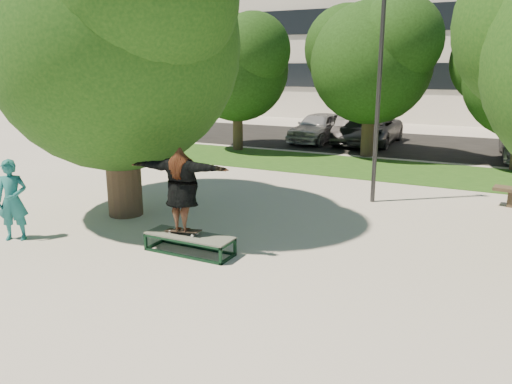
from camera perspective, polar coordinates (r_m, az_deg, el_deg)
The scene contains 14 objects.
ground at distance 9.87m, azimuth 0.28°, elevation -7.25°, with size 120.00×120.00×0.00m, color #A49F97.
grass_strip at distance 18.35m, azimuth 16.54°, elevation 2.29°, with size 30.00×4.00×0.02m, color #183F12.
asphalt_strip at distance 24.83m, azimuth 17.06°, elevation 5.23°, with size 40.00×8.00×0.01m, color black.
tree_left at distance 12.56m, azimuth -15.94°, elevation 17.39°, with size 6.96×5.95×7.12m.
bg_tree_left at distance 22.04m, azimuth -2.23°, elevation 14.51°, with size 5.28×4.51×5.77m.
bg_tree_mid at distance 20.95m, azimuth 12.92°, elevation 14.97°, with size 5.76×4.92×6.24m.
lamppost at distance 13.59m, azimuth 13.89°, elevation 11.87°, with size 0.25×0.15×6.11m.
office_building at distance 40.89m, azimuth 19.19°, elevation 19.63°, with size 30.00×14.12×16.00m.
grind_box at distance 10.02m, azimuth -7.60°, elevation -5.88°, with size 1.80×0.60×0.38m.
skater_rig at distance 9.78m, azimuth -8.50°, elevation 0.27°, with size 2.10×0.86×1.74m.
bystander at distance 11.69m, azimuth -26.07°, elevation -0.84°, with size 0.63×0.42×1.74m, color #1B6668.
car_silver_a at distance 24.58m, azimuth 7.17°, elevation 7.37°, with size 1.73×4.29×1.46m, color #B9B9BE.
car_dark at distance 24.33m, azimuth 10.92°, elevation 7.02°, with size 1.43×4.10×1.35m, color black.
car_grey at distance 24.34m, azimuth 12.92°, elevation 6.95°, with size 2.28×4.94×1.37m, color #545459.
Camera 1 is at (4.09, -8.22, 3.61)m, focal length 35.00 mm.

